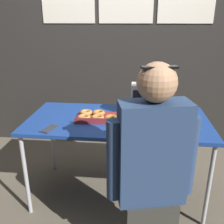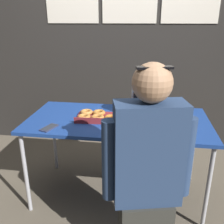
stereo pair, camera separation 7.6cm
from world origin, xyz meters
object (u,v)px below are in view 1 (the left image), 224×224
at_px(space_heater, 141,98).
at_px(donut_box, 97,117).
at_px(cell_phone, 50,129).
at_px(person_seated, 151,175).
at_px(coffee_urn, 154,98).

bearing_deg(space_heater, donut_box, -149.56).
height_order(cell_phone, person_seated, person_seated).
xyz_separation_m(donut_box, person_seated, (0.43, -0.61, -0.13)).
bearing_deg(person_seated, space_heater, -98.57).
bearing_deg(coffee_urn, space_heater, 116.90).
bearing_deg(donut_box, cell_phone, -146.87).
xyz_separation_m(donut_box, coffee_urn, (0.47, 0.03, 0.17)).
xyz_separation_m(donut_box, space_heater, (0.37, 0.22, 0.11)).
relative_size(donut_box, cell_phone, 2.30).
bearing_deg(space_heater, person_seated, -85.71).
relative_size(coffee_urn, cell_phone, 2.49).
height_order(donut_box, space_heater, space_heater).
xyz_separation_m(cell_phone, space_heater, (0.70, 0.46, 0.12)).
distance_m(donut_box, coffee_urn, 0.50).
height_order(coffee_urn, cell_phone, coffee_urn).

